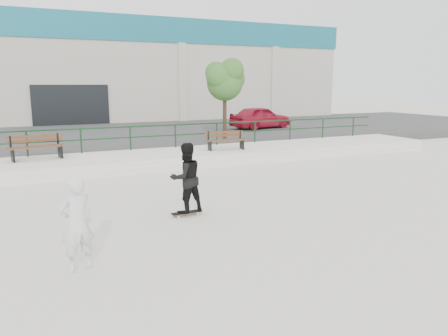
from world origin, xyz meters
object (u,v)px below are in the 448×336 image
tree (225,79)px  standing_skater (186,178)px  bench_right (226,140)px  bench_left (36,147)px  red_car (260,117)px  seated_skater (76,224)px  skateboard (187,213)px

tree → standing_skater: 12.08m
bench_right → standing_skater: bearing=-113.5°
bench_left → red_car: size_ratio=0.50×
bench_right → standing_skater: 7.98m
tree → standing_skater: bearing=-119.7°
seated_skater → bench_left: bearing=-106.9°
seated_skater → standing_skater: bearing=-160.7°
skateboard → tree: bearing=56.0°
seated_skater → red_car: bearing=-147.4°
tree → seated_skater: bearing=-124.8°
skateboard → seated_skater: seated_skater is taller
bench_left → tree: size_ratio=0.51×
tree → seated_skater: 15.49m
standing_skater → seated_skater: size_ratio=1.02×
bench_left → skateboard: size_ratio=2.59×
bench_left → bench_right: bench_left is taller
bench_right → red_car: 9.19m
red_car → standing_skater: (-9.99, -13.93, -0.22)m
red_car → standing_skater: size_ratio=2.31×
tree → red_car: (4.14, 3.67, -2.32)m
bench_right → seated_skater: size_ratio=1.03×
red_car → seated_skater: (-12.86, -16.19, -0.33)m
tree → standing_skater: tree is taller
tree → seated_skater: (-8.72, -12.52, -2.65)m
bench_right → tree: tree is taller
tree → seated_skater: tree is taller
skateboard → seated_skater: (-2.87, -2.26, 0.79)m
red_car → seated_skater: red_car is taller
skateboard → seated_skater: size_ratio=0.46×
red_car → standing_skater: red_car is taller
bench_right → tree: size_ratio=0.44×
skateboard → seated_skater: bearing=-146.1°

